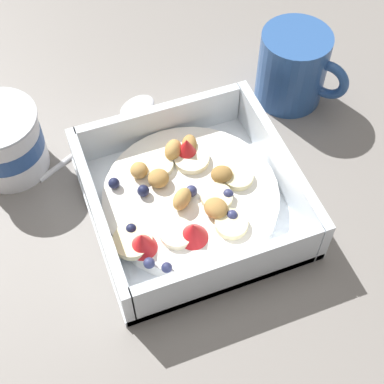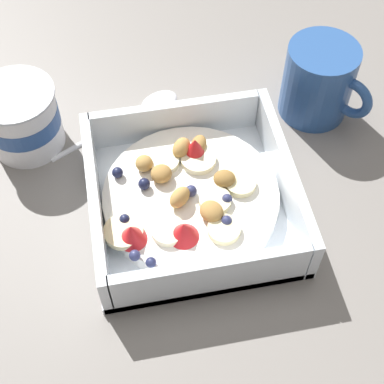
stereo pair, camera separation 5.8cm
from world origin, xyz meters
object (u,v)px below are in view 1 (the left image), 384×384
(coffee_mug, at_px, (294,68))
(spoon, at_px, (121,117))
(yogurt_cup, at_px, (4,142))
(fruit_bowl, at_px, (191,198))

(coffee_mug, bearing_deg, spoon, 80.38)
(spoon, distance_m, yogurt_cup, 0.14)
(spoon, bearing_deg, yogurt_cup, 99.66)
(fruit_bowl, bearing_deg, spoon, 12.43)
(yogurt_cup, xyz_separation_m, coffee_mug, (-0.01, -0.33, 0.01))
(fruit_bowl, height_order, yogurt_cup, yogurt_cup)
(spoon, distance_m, coffee_mug, 0.21)
(fruit_bowl, distance_m, coffee_mug, 0.21)
(fruit_bowl, distance_m, yogurt_cup, 0.21)
(fruit_bowl, bearing_deg, coffee_mug, -56.26)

